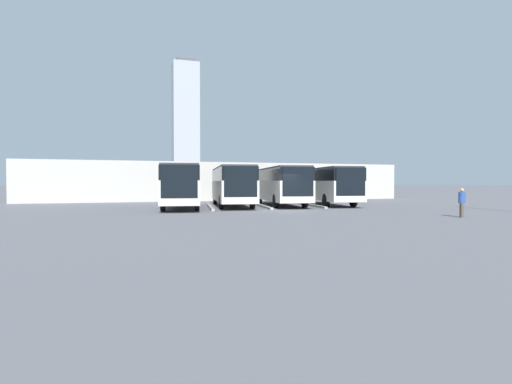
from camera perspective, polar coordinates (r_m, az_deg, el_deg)
ground_plane at (r=27.16m, az=3.92°, el=-2.69°), size 600.00×600.00×0.00m
bus_0 at (r=35.14m, az=9.85°, el=1.08°), size 4.06×11.40×3.14m
curb_divider_0 at (r=32.79m, az=7.93°, el=-1.88°), size 1.20×6.97×0.15m
bus_1 at (r=33.48m, az=3.46°, el=1.09°), size 4.06×11.40×3.14m
curb_divider_1 at (r=31.27m, az=0.98°, el=-2.02°), size 1.20×6.97×0.15m
bus_2 at (r=32.21m, az=-3.47°, el=1.08°), size 4.06×11.40×3.14m
curb_divider_2 at (r=30.20m, az=-6.54°, el=-2.15°), size 1.20×6.97×0.15m
bus_3 at (r=30.57m, az=-10.66°, el=1.05°), size 4.06×11.40×3.14m
pedestrian at (r=24.59m, az=27.33°, el=-1.24°), size 0.49×0.49×1.60m
station_building at (r=46.66m, az=-5.26°, el=1.53°), size 41.05×12.14×4.08m
office_tower at (r=265.89m, az=-10.06°, el=9.51°), size 16.45×16.45×81.07m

